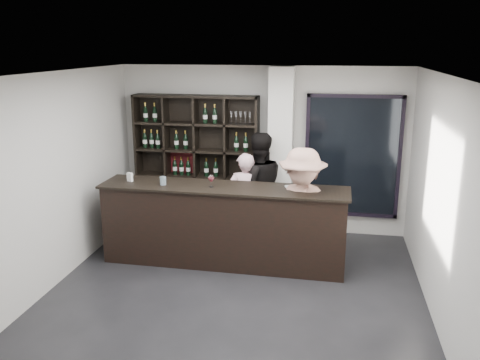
% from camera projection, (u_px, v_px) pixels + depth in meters
% --- Properties ---
extents(floor, '(5.00, 5.50, 0.01)m').
position_uv_depth(floor, '(232.00, 299.00, 6.68)').
color(floor, black).
rests_on(floor, ground).
extents(wine_shelf, '(2.20, 0.35, 2.40)m').
position_uv_depth(wine_shelf, '(197.00, 163.00, 9.00)').
color(wine_shelf, black).
rests_on(wine_shelf, floor).
extents(structural_column, '(0.40, 0.40, 2.90)m').
position_uv_depth(structural_column, '(281.00, 154.00, 8.59)').
color(structural_column, silver).
rests_on(structural_column, floor).
extents(glass_panel, '(1.60, 0.08, 2.10)m').
position_uv_depth(glass_panel, '(352.00, 157.00, 8.60)').
color(glass_panel, black).
rests_on(glass_panel, floor).
extents(tasting_counter, '(3.69, 0.76, 1.22)m').
position_uv_depth(tasting_counter, '(224.00, 225.00, 7.62)').
color(tasting_counter, black).
rests_on(tasting_counter, floor).
extents(taster_pink, '(0.66, 0.52, 1.57)m').
position_uv_depth(taster_pink, '(245.00, 200.00, 8.26)').
color(taster_pink, beige).
rests_on(taster_pink, floor).
extents(taster_black, '(1.10, 0.99, 1.87)m').
position_uv_depth(taster_black, '(258.00, 188.00, 8.41)').
color(taster_black, black).
rests_on(taster_black, floor).
extents(customer, '(1.25, 0.79, 1.85)m').
position_uv_depth(customer, '(301.00, 211.00, 7.29)').
color(customer, tan).
rests_on(customer, floor).
extents(wine_glass, '(0.10, 0.10, 0.21)m').
position_uv_depth(wine_glass, '(211.00, 180.00, 7.40)').
color(wine_glass, white).
rests_on(wine_glass, tasting_counter).
extents(spit_cup, '(0.10, 0.10, 0.12)m').
position_uv_depth(spit_cup, '(163.00, 181.00, 7.54)').
color(spit_cup, silver).
rests_on(spit_cup, tasting_counter).
extents(napkin_stack, '(0.16, 0.16, 0.02)m').
position_uv_depth(napkin_stack, '(290.00, 187.00, 7.41)').
color(napkin_stack, white).
rests_on(napkin_stack, tasting_counter).
extents(card_stand, '(0.10, 0.07, 0.13)m').
position_uv_depth(card_stand, '(130.00, 177.00, 7.73)').
color(card_stand, white).
rests_on(card_stand, tasting_counter).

